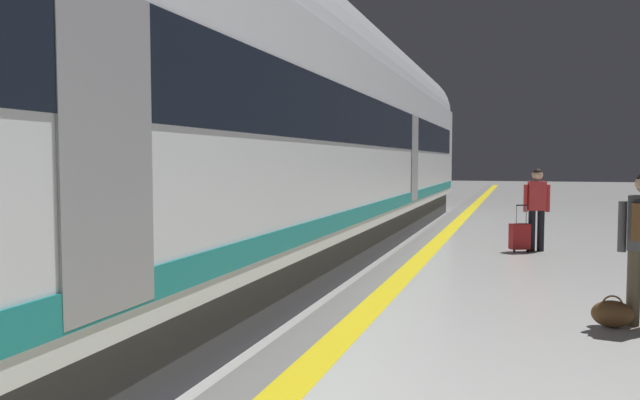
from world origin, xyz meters
The scene contains 6 objects.
safety_line_strip centered at (-0.76, 10.00, 0.00)m, with size 0.36×80.00×0.01m, color yellow.
tactile_edge_band centered at (-1.08, 10.00, 0.00)m, with size 0.60×80.00×0.01m, color slate.
high_speed_train centered at (-2.85, 8.95, 2.50)m, with size 2.94×33.55×4.97m.
passenger_near centered at (1.33, 14.05, 0.98)m, with size 0.52×0.27×1.69m.
suitcase_near centered at (1.01, 13.81, 0.32)m, with size 0.44×0.36×0.97m.
duffel_bag_mid centered at (2.00, 8.08, 0.15)m, with size 0.44×0.26×0.36m.
Camera 1 is at (1.00, 0.55, 1.85)m, focal length 35.29 mm.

